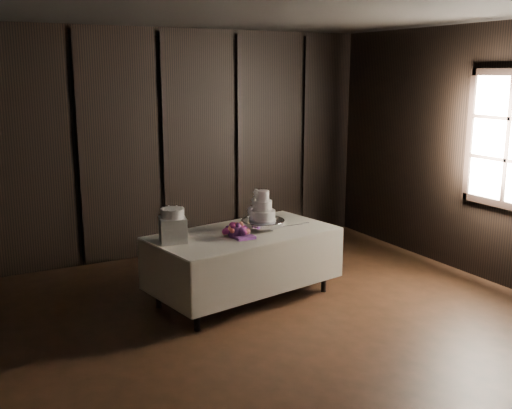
% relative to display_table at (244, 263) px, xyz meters
% --- Properties ---
extents(room, '(6.08, 7.08, 3.08)m').
position_rel_display_table_xyz_m(room, '(-0.15, -1.47, 1.08)').
color(room, black).
rests_on(room, ground).
extents(window, '(0.06, 1.16, 1.56)m').
position_rel_display_table_xyz_m(window, '(2.82, -0.97, 1.28)').
color(window, black).
rests_on(window, room).
extents(display_table, '(2.14, 1.37, 0.76)m').
position_rel_display_table_xyz_m(display_table, '(0.00, 0.00, 0.00)').
color(display_table, silver).
rests_on(display_table, ground).
extents(cake_stand, '(0.58, 0.58, 0.09)m').
position_rel_display_table_xyz_m(cake_stand, '(0.27, 0.06, 0.39)').
color(cake_stand, silver).
rests_on(cake_stand, display_table).
extents(wedding_cake, '(0.32, 0.28, 0.33)m').
position_rel_display_table_xyz_m(wedding_cake, '(0.24, 0.05, 0.56)').
color(wedding_cake, white).
rests_on(wedding_cake, cake_stand).
extents(bouquet, '(0.32, 0.42, 0.20)m').
position_rel_display_table_xyz_m(bouquet, '(-0.16, -0.13, 0.41)').
color(bouquet, '#C84345').
rests_on(bouquet, display_table).
extents(box_pedestal, '(0.31, 0.31, 0.25)m').
position_rel_display_table_xyz_m(box_pedestal, '(-0.79, 0.02, 0.47)').
color(box_pedestal, white).
rests_on(box_pedestal, display_table).
extents(small_cake, '(0.25, 0.25, 0.09)m').
position_rel_display_table_xyz_m(small_cake, '(-0.79, 0.02, 0.64)').
color(small_cake, white).
rests_on(small_cake, box_pedestal).
extents(cake_knife, '(0.37, 0.03, 0.01)m').
position_rel_display_table_xyz_m(cake_knife, '(0.59, -0.01, 0.35)').
color(cake_knife, silver).
rests_on(cake_knife, display_table).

